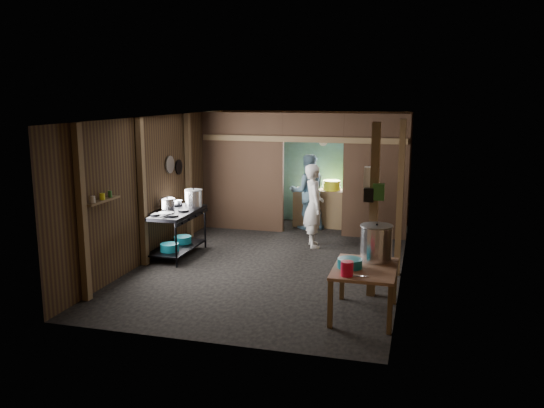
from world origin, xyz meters
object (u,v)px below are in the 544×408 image
(gas_range, at_px, (176,233))
(cook, at_px, (314,206))
(prep_table, at_px, (364,291))
(stove_pot_large, at_px, (194,198))
(pink_bucket, at_px, (347,269))
(yellow_tub, at_px, (332,185))
(stock_pot, at_px, (376,244))

(gas_range, height_order, cook, cook)
(cook, bearing_deg, prep_table, -178.95)
(gas_range, distance_m, stove_pot_large, 0.78)
(prep_table, relative_size, cook, 0.70)
(prep_table, distance_m, cook, 3.60)
(stove_pot_large, bearing_deg, gas_range, -109.33)
(pink_bucket, relative_size, yellow_tub, 0.49)
(prep_table, relative_size, pink_bucket, 5.95)
(prep_table, height_order, pink_bucket, pink_bucket)
(prep_table, bearing_deg, gas_range, 151.91)
(gas_range, xyz_separation_m, prep_table, (3.71, -1.98, -0.09))
(stock_pot, xyz_separation_m, pink_bucket, (-0.30, -0.79, -0.15))
(pink_bucket, bearing_deg, gas_range, 145.66)
(pink_bucket, distance_m, yellow_tub, 5.61)
(yellow_tub, bearing_deg, prep_table, -75.74)
(cook, bearing_deg, stock_pot, -174.75)
(stock_pot, distance_m, yellow_tub, 4.91)
(stock_pot, relative_size, cook, 0.32)
(stove_pot_large, bearing_deg, prep_table, -34.85)
(stove_pot_large, distance_m, pink_bucket, 4.43)
(gas_range, bearing_deg, prep_table, -28.09)
(stock_pot, height_order, yellow_tub, stock_pot)
(gas_range, distance_m, prep_table, 4.21)
(cook, bearing_deg, pink_bucket, 176.12)
(pink_bucket, xyz_separation_m, yellow_tub, (-1.10, 5.50, 0.18))
(stove_pot_large, height_order, pink_bucket, stove_pot_large)
(prep_table, xyz_separation_m, cook, (-1.35, 3.31, 0.48))
(prep_table, relative_size, yellow_tub, 2.90)
(gas_range, relative_size, cook, 0.88)
(stock_pot, bearing_deg, prep_table, -106.80)
(stove_pot_large, bearing_deg, cook, 21.01)
(gas_range, bearing_deg, stock_pot, -22.92)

